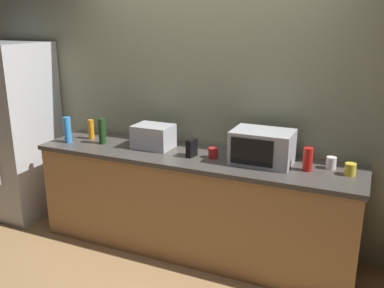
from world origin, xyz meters
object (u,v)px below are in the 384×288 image
at_px(microwave, 262,147).
at_px(mug_white, 331,163).
at_px(mug_yellow, 350,169).
at_px(refrigerator, 14,130).
at_px(bottle_hot_sauce, 308,159).
at_px(cordless_phone, 192,148).
at_px(bottle_dish_soap, 91,129).
at_px(mug_red, 213,153).
at_px(bottle_spray_cleaner, 68,130).
at_px(toaster_oven, 153,136).
at_px(bottle_wine, 102,131).

bearing_deg(microwave, mug_white, 9.35).
relative_size(microwave, mug_yellow, 5.24).
height_order(refrigerator, mug_yellow, refrigerator).
distance_m(bottle_hot_sauce, mug_yellow, 0.31).
distance_m(cordless_phone, bottle_dish_soap, 1.12).
relative_size(refrigerator, mug_yellow, 19.65).
xyz_separation_m(bottle_hot_sauce, mug_yellow, (0.31, 0.03, -0.05)).
distance_m(microwave, bottle_dish_soap, 1.70).
bearing_deg(cordless_phone, refrigerator, -171.11).
height_order(cordless_phone, bottle_dish_soap, bottle_dish_soap).
relative_size(cordless_phone, bottle_dish_soap, 0.79).
bearing_deg(mug_red, microwave, 5.85).
bearing_deg(bottle_spray_cleaner, mug_white, 6.11).
distance_m(bottle_dish_soap, mug_red, 1.30).
bearing_deg(microwave, bottle_spray_cleaner, -174.83).
xyz_separation_m(toaster_oven, mug_red, (0.60, -0.05, -0.06)).
relative_size(refrigerator, bottle_hot_sauce, 9.89).
distance_m(toaster_oven, mug_white, 1.53).
relative_size(mug_yellow, mug_white, 0.97).
relative_size(microwave, mug_red, 5.54).
bearing_deg(mug_white, bottle_hot_sauce, -143.18).
height_order(microwave, cordless_phone, microwave).
xyz_separation_m(mug_yellow, mug_white, (-0.15, 0.09, 0.00)).
relative_size(bottle_dish_soap, mug_red, 2.19).
bearing_deg(microwave, mug_yellow, -0.21).
bearing_deg(bottle_dish_soap, bottle_wine, -25.09).
relative_size(toaster_oven, cordless_phone, 2.27).
height_order(microwave, mug_white, microwave).
xyz_separation_m(toaster_oven, bottle_hot_sauce, (1.37, -0.05, -0.01)).
bearing_deg(refrigerator, bottle_wine, -1.02).
xyz_separation_m(refrigerator, toaster_oven, (1.64, 0.06, 0.10)).
bearing_deg(refrigerator, mug_yellow, 0.79).
xyz_separation_m(mug_red, mug_white, (0.93, 0.13, 0.00)).
bearing_deg(mug_red, refrigerator, -179.83).
bearing_deg(mug_red, bottle_hot_sauce, 0.59).
bearing_deg(toaster_oven, refrigerator, -177.90).
bearing_deg(mug_red, bottle_dish_soap, 177.11).
distance_m(bottle_wine, mug_white, 2.04).
distance_m(refrigerator, bottle_hot_sauce, 3.01).
relative_size(bottle_wine, mug_white, 2.56).
relative_size(microwave, bottle_wine, 2.00).
xyz_separation_m(refrigerator, cordless_phone, (2.06, -0.03, 0.07)).
relative_size(mug_yellow, mug_red, 1.06).
relative_size(bottle_hot_sauce, mug_white, 1.93).
bearing_deg(bottle_hot_sauce, mug_white, 36.82).
bearing_deg(bottle_hot_sauce, bottle_dish_soap, 178.40).
distance_m(refrigerator, cordless_phone, 2.06).
relative_size(bottle_wine, mug_red, 2.77).
relative_size(microwave, bottle_spray_cleaner, 1.98).
xyz_separation_m(cordless_phone, bottle_hot_sauce, (0.95, 0.05, 0.02)).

